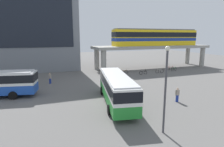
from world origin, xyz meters
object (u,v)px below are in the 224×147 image
object	(u,v)px
bus_main	(116,86)
bicycle_brown	(124,72)
train	(156,37)
pedestrian_near_building	(177,95)
bicycle_black	(143,73)
station_building	(11,26)
bicycle_red	(171,68)
bicycle_silver	(160,71)
pedestrian_by_bike_rack	(50,79)
bicycle_green	(174,69)

from	to	relation	value
bus_main	bicycle_brown	bearing A→B (deg)	63.49
train	pedestrian_near_building	world-z (taller)	train
train	bicycle_black	size ratio (longest dim) A/B	11.84
station_building	bus_main	size ratio (longest dim) A/B	2.44
bicycle_red	pedestrian_near_building	world-z (taller)	pedestrian_near_building
bicycle_silver	pedestrian_by_bike_rack	bearing A→B (deg)	-175.96
train	bicycle_black	bearing A→B (deg)	-136.53
bicycle_green	pedestrian_near_building	distance (m)	20.79
train	bicycle_red	xyz separation A→B (m)	(1.69, -3.90, -6.87)
station_building	bus_main	distance (m)	33.65
bicycle_red	pedestrian_near_building	distance (m)	22.15
bicycle_brown	bicycle_silver	world-z (taller)	same
bicycle_red	bicycle_black	distance (m)	8.81
train	bicycle_green	size ratio (longest dim) A/B	12.26
station_building	train	world-z (taller)	station_building
station_building	bicycle_green	bearing A→B (deg)	-24.79
bicycle_brown	pedestrian_by_bike_rack	bearing A→B (deg)	-166.19
bicycle_black	bicycle_silver	bearing A→B (deg)	-0.23
bus_main	pedestrian_near_building	xyz separation A→B (m)	(6.76, -1.97, -1.21)
train	bicycle_green	bearing A→B (deg)	-75.03
train	station_building	bearing A→B (deg)	162.72
bicycle_silver	pedestrian_by_bike_rack	distance (m)	21.55
bicycle_black	pedestrian_by_bike_rack	world-z (taller)	pedestrian_by_bike_rack
bicycle_black	bicycle_brown	bearing A→B (deg)	148.75
bicycle_green	pedestrian_near_building	world-z (taller)	pedestrian_near_building
bicycle_green	bicycle_silver	world-z (taller)	same
station_building	bicycle_silver	bearing A→B (deg)	-29.61
bicycle_brown	pedestrian_near_building	world-z (taller)	pedestrian_near_building
train	bicycle_red	bearing A→B (deg)	-66.52
bus_main	bicycle_black	world-z (taller)	bus_main
station_building	bus_main	xyz separation A→B (m)	(13.59, -29.80, -7.70)
bicycle_green	bicycle_black	world-z (taller)	same
bicycle_green	bicycle_silver	size ratio (longest dim) A/B	0.97
bus_main	bicycle_silver	bearing A→B (deg)	42.38
pedestrian_near_building	bicycle_brown	bearing A→B (deg)	86.63
bicycle_brown	bicycle_black	xyz separation A→B (m)	(3.30, -2.00, 0.00)
bus_main	pedestrian_by_bike_rack	distance (m)	13.81
pedestrian_near_building	bicycle_red	bearing A→B (deg)	54.76
bus_main	pedestrian_by_bike_rack	size ratio (longest dim) A/B	6.54
bicycle_black	pedestrian_near_building	bearing A→B (deg)	-105.55
bicycle_silver	bicycle_red	xyz separation A→B (m)	(4.63, 2.52, 0.00)
bus_main	pedestrian_by_bike_rack	bearing A→B (deg)	118.57
bicycle_silver	pedestrian_near_building	xyz separation A→B (m)	(-8.15, -15.57, 0.42)
bicycle_brown	pedestrian_by_bike_rack	xyz separation A→B (m)	(-14.37, -3.53, 0.46)
pedestrian_near_building	train	bearing A→B (deg)	63.24
pedestrian_near_building	pedestrian_by_bike_rack	bearing A→B (deg)	133.50
pedestrian_by_bike_rack	bicycle_red	bearing A→B (deg)	8.78
bus_main	bicycle_black	bearing A→B (deg)	50.84
station_building	bicycle_brown	size ratio (longest dim) A/B	15.53
bus_main	bicycle_green	world-z (taller)	bus_main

